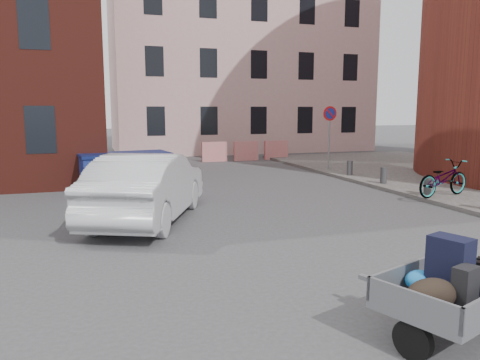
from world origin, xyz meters
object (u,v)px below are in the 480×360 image
object	(u,v)px
dumpster	(125,171)
silver_car	(148,187)
trailer	(450,289)
bicycle	(443,178)

from	to	relation	value
dumpster	silver_car	world-z (taller)	silver_car
trailer	dumpster	size ratio (longest dim) A/B	0.64
trailer	bicycle	size ratio (longest dim) A/B	0.99
trailer	dumpster	distance (m)	12.05
silver_car	trailer	bearing A→B (deg)	133.85
silver_car	bicycle	world-z (taller)	silver_car
trailer	bicycle	xyz separation A→B (m)	(5.95, 6.89, 0.04)
bicycle	silver_car	bearing A→B (deg)	77.57
silver_car	dumpster	bearing A→B (deg)	-63.66
trailer	bicycle	distance (m)	9.11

